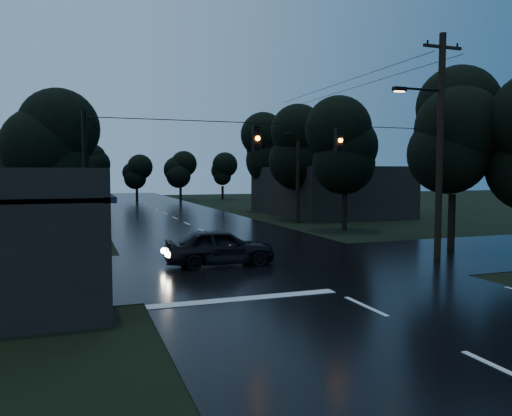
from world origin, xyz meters
TOP-DOWN VIEW (x-y plane):
  - ground at (0.00, 0.00)m, footprint 160.00×160.00m
  - main_road at (0.00, 30.00)m, footprint 12.00×120.00m
  - cross_street at (0.00, 12.00)m, footprint 60.00×9.00m
  - building_far_right at (14.00, 34.00)m, footprint 10.00×14.00m
  - building_far_left at (-14.00, 40.00)m, footprint 10.00×16.00m
  - utility_pole_main at (7.41, 11.00)m, footprint 3.50×0.30m
  - utility_pole_far at (8.30, 28.00)m, footprint 2.00×0.30m
  - anchor_pole_left at (-7.50, 11.00)m, footprint 0.18×0.18m
  - span_signals at (0.56, 10.99)m, footprint 15.00×0.37m
  - tree_corner_near at (10.00, 13.00)m, footprint 4.48×4.48m
  - tree_left_a at (-9.00, 22.00)m, footprint 3.92×3.92m
  - tree_left_b at (-9.60, 30.00)m, footprint 4.20×4.20m
  - tree_left_c at (-10.20, 40.00)m, footprint 4.48×4.48m
  - tree_right_a at (9.00, 22.00)m, footprint 4.20×4.20m
  - tree_right_b at (9.60, 30.00)m, footprint 4.48×4.48m
  - tree_right_c at (10.20, 40.00)m, footprint 4.76×4.76m
  - car at (-2.21, 12.73)m, footprint 4.66×2.01m

SIDE VIEW (x-z plane):
  - ground at x=0.00m, z-range 0.00..0.00m
  - main_road at x=0.00m, z-range -0.01..0.01m
  - cross_street at x=0.00m, z-range -0.01..0.01m
  - car at x=-2.21m, z-range 0.00..1.57m
  - building_far_right at x=14.00m, z-range 0.00..4.40m
  - building_far_left at x=-14.00m, z-range 0.00..5.00m
  - anchor_pole_left at x=-7.50m, z-range 0.00..6.00m
  - utility_pole_far at x=8.30m, z-range 0.13..7.63m
  - tree_left_a at x=-9.00m, z-range 1.11..9.37m
  - span_signals at x=0.56m, z-range 4.69..5.80m
  - utility_pole_main at x=7.41m, z-range 0.26..10.26m
  - tree_left_b at x=-9.60m, z-range 1.19..10.04m
  - tree_right_a at x=9.00m, z-range 1.19..10.04m
  - tree_corner_near at x=10.00m, z-range 1.27..10.71m
  - tree_left_c at x=-10.20m, z-range 1.27..10.71m
  - tree_right_b at x=9.60m, z-range 1.27..10.71m
  - tree_right_c at x=10.20m, z-range 1.35..11.38m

